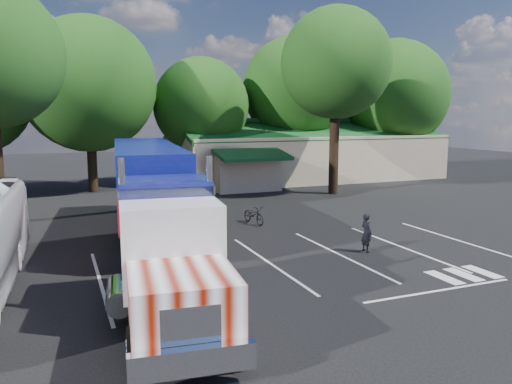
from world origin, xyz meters
name	(u,v)px	position (x,y,z in m)	size (l,w,h in m)	color
ground	(222,231)	(0.00, 0.00, 0.00)	(120.00, 120.00, 0.00)	black
event_hall	(303,154)	(13.74, 17.81, 2.21)	(24.20, 14.12, 5.55)	#C9B195
tree_row_c	(88,85)	(-5.00, 16.20, 8.04)	(10.00, 10.00, 13.05)	black
tree_row_d	(201,106)	(4.00, 17.50, 6.58)	(8.00, 8.00, 10.60)	black
tree_row_e	(295,90)	(13.00, 18.00, 8.09)	(9.60, 9.60, 12.90)	black
tree_row_f	(394,94)	(23.00, 16.80, 7.79)	(10.40, 10.40, 13.00)	black
tree_near_right	(336,63)	(11.50, 8.50, 9.46)	(8.00, 8.00, 13.50)	black
semi_truck	(150,190)	(-3.89, -2.04, 2.61)	(5.20, 22.17, 4.61)	black
woman	(366,233)	(4.50, -6.00, 0.83)	(0.60, 0.40, 1.65)	black
bicycle	(254,214)	(2.14, 1.00, 0.50)	(0.66, 1.90, 1.00)	black
silver_sedan	(232,179)	(5.47, 14.00, 0.70)	(1.47, 4.23, 1.39)	#A1A4A9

